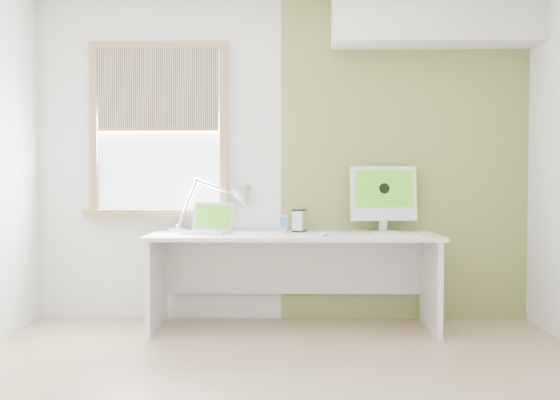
{
  "coord_description": "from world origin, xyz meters",
  "views": [
    {
      "loc": [
        0.08,
        -3.43,
        1.16
      ],
      "look_at": [
        0.0,
        1.05,
        1.0
      ],
      "focal_mm": 40.6,
      "sensor_mm": 36.0,
      "label": 1
    }
  ],
  "objects_px": {
    "desk": "(293,258)",
    "laptop": "(210,226)",
    "imac": "(383,195)",
    "external_drive": "(299,221)",
    "desk_lamp": "(231,203)"
  },
  "relations": [
    {
      "from": "desk_lamp",
      "to": "imac",
      "type": "bearing_deg",
      "value": -2.9
    },
    {
      "from": "laptop",
      "to": "imac",
      "type": "relative_size",
      "value": 0.75
    },
    {
      "from": "external_drive",
      "to": "laptop",
      "type": "bearing_deg",
      "value": -167.99
    },
    {
      "from": "laptop",
      "to": "imac",
      "type": "distance_m",
      "value": 1.39
    },
    {
      "from": "desk_lamp",
      "to": "external_drive",
      "type": "relative_size",
      "value": 4.37
    },
    {
      "from": "external_drive",
      "to": "desk_lamp",
      "type": "bearing_deg",
      "value": 170.74
    },
    {
      "from": "desk",
      "to": "external_drive",
      "type": "height_order",
      "value": "external_drive"
    },
    {
      "from": "desk",
      "to": "desk_lamp",
      "type": "xyz_separation_m",
      "value": [
        -0.5,
        0.22,
        0.42
      ]
    },
    {
      "from": "laptop",
      "to": "desk",
      "type": "bearing_deg",
      "value": 1.81
    },
    {
      "from": "desk_lamp",
      "to": "imac",
      "type": "relative_size",
      "value": 1.46
    },
    {
      "from": "laptop",
      "to": "imac",
      "type": "xyz_separation_m",
      "value": [
        1.36,
        0.17,
        0.23
      ]
    },
    {
      "from": "desk",
      "to": "external_drive",
      "type": "relative_size",
      "value": 12.37
    },
    {
      "from": "desk",
      "to": "laptop",
      "type": "xyz_separation_m",
      "value": [
        -0.64,
        -0.02,
        0.25
      ]
    },
    {
      "from": "external_drive",
      "to": "imac",
      "type": "bearing_deg",
      "value": 2.37
    },
    {
      "from": "laptop",
      "to": "imac",
      "type": "height_order",
      "value": "imac"
    }
  ]
}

